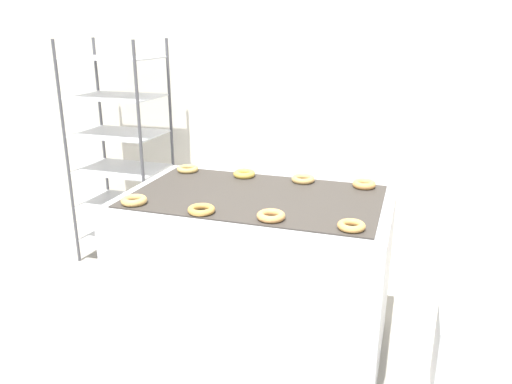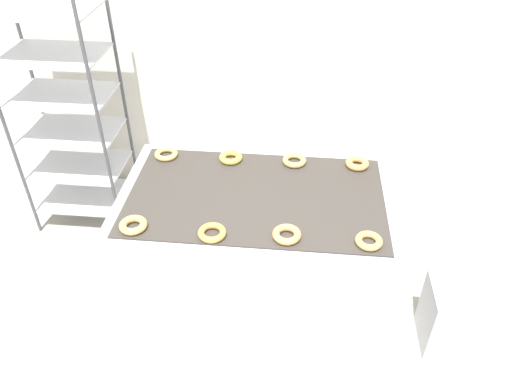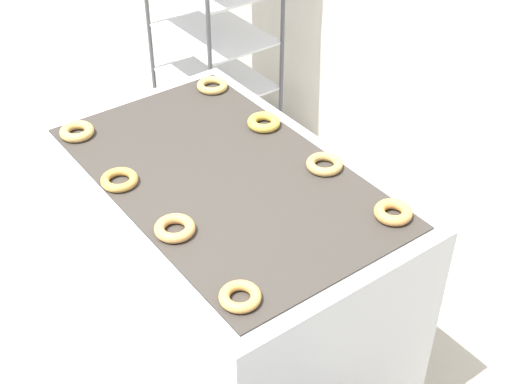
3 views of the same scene
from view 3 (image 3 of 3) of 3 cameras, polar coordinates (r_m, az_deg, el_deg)
name	(u,v)px [view 3 (image 3 of 3)]	position (r m, az deg, el deg)	size (l,w,h in m)	color
fryer_machine	(227,269)	(2.97, -2.35, -6.15)	(1.47, 0.92, 0.97)	#B7BABF
baking_rack_cart	(213,10)	(4.16, -3.46, 14.33)	(0.68, 0.51, 1.77)	#4C4C51
donut_near_left	(77,131)	(2.95, -14.14, 4.73)	(0.14, 0.14, 0.04)	tan
donut_near_midleft	(119,180)	(2.65, -10.88, 0.97)	(0.14, 0.14, 0.03)	#C59143
donut_near_midright	(175,228)	(2.40, -6.52, -2.90)	(0.14, 0.14, 0.04)	tan
donut_near_right	(240,297)	(2.15, -1.29, -8.36)	(0.13, 0.13, 0.03)	#DA9F51
donut_far_left	(212,85)	(3.20, -3.52, 8.50)	(0.14, 0.14, 0.03)	tan
donut_far_midleft	(264,122)	(2.92, 0.63, 5.60)	(0.14, 0.14, 0.04)	gold
donut_far_midright	(324,164)	(2.69, 5.49, 2.24)	(0.14, 0.14, 0.03)	tan
donut_far_right	(393,212)	(2.49, 10.91, -1.60)	(0.13, 0.13, 0.04)	#D9974F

